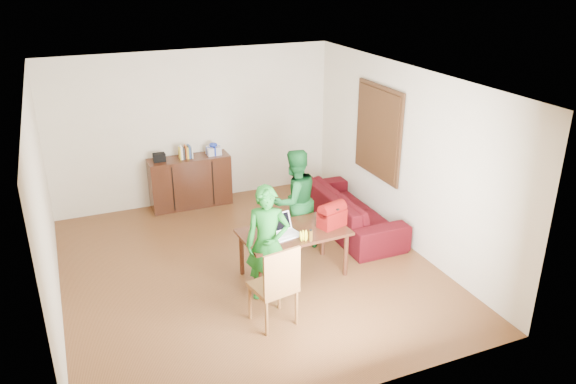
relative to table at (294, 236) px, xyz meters
name	(u,v)px	position (x,y,z in m)	size (l,w,h in m)	color
room	(243,180)	(-0.52, 0.52, 0.71)	(5.20, 5.70, 2.90)	#4A2912
table	(294,236)	(0.00, 0.00, 0.00)	(1.48, 0.88, 0.68)	black
chair	(274,300)	(-0.66, -0.93, -0.29)	(0.55, 0.54, 1.06)	brown
person_near	(268,244)	(-0.52, -0.37, 0.17)	(0.56, 0.37, 1.54)	#16641C
person_far	(295,200)	(0.32, 0.72, 0.19)	(0.76, 0.59, 1.57)	#12511F
laptop	(286,233)	(-0.16, -0.09, 0.13)	(0.41, 0.32, 0.26)	white
bananas	(304,239)	(0.00, -0.31, 0.11)	(0.15, 0.09, 0.06)	yellow
bottle	(311,235)	(0.09, -0.35, 0.16)	(0.05, 0.05, 0.16)	#543713
red_bag	(332,217)	(0.54, -0.07, 0.22)	(0.38, 0.22, 0.28)	#690D07
sofa	(350,210)	(1.42, 0.99, -0.27)	(2.25, 0.88, 0.66)	#3B070B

